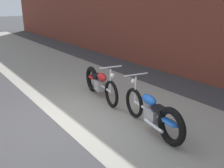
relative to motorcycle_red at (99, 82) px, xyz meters
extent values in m
plane|color=#38383A|center=(0.92, -1.62, -0.40)|extent=(80.00, 80.00, 0.00)
cube|color=gray|center=(0.92, 0.13, -0.40)|extent=(36.00, 3.50, 0.01)
torus|color=black|center=(0.79, -0.14, -0.06)|extent=(0.68, 0.20, 0.68)
torus|color=black|center=(-0.49, 0.08, -0.03)|extent=(0.74, 0.26, 0.73)
cylinder|color=silver|center=(0.15, -0.03, -0.02)|extent=(1.23, 0.27, 0.06)
cube|color=#99999E|center=(0.08, -0.02, -0.06)|extent=(0.35, 0.27, 0.28)
ellipsoid|color=red|center=(0.23, -0.04, 0.22)|extent=(0.47, 0.26, 0.20)
ellipsoid|color=red|center=(-0.44, 0.08, 0.03)|extent=(0.46, 0.25, 0.10)
cube|color=black|center=(-0.12, 0.02, 0.16)|extent=(0.31, 0.25, 0.08)
cylinder|color=silver|center=(0.76, -0.14, 0.25)|extent=(0.05, 0.05, 0.62)
cylinder|color=silver|center=(0.76, -0.14, 0.61)|extent=(0.13, 0.58, 0.03)
sphere|color=white|center=(0.85, -0.15, 0.43)|extent=(0.11, 0.11, 0.11)
cylinder|color=silver|center=(-0.13, 0.17, -0.14)|extent=(0.55, 0.15, 0.06)
torus|color=black|center=(1.55, -0.05, -0.06)|extent=(0.68, 0.19, 0.68)
torus|color=black|center=(2.83, -0.27, -0.03)|extent=(0.74, 0.25, 0.73)
cylinder|color=silver|center=(2.19, -0.16, -0.02)|extent=(1.23, 0.27, 0.06)
cube|color=#99999E|center=(2.27, -0.18, -0.06)|extent=(0.35, 0.27, 0.28)
ellipsoid|color=blue|center=(2.11, -0.15, 0.22)|extent=(0.47, 0.26, 0.20)
ellipsoid|color=blue|center=(2.78, -0.27, 0.03)|extent=(0.46, 0.25, 0.10)
cube|color=black|center=(2.47, -0.21, 0.16)|extent=(0.31, 0.24, 0.08)
cylinder|color=silver|center=(1.59, -0.06, 0.25)|extent=(0.05, 0.05, 0.62)
cylinder|color=silver|center=(1.59, -0.06, 0.61)|extent=(0.13, 0.58, 0.03)
sphere|color=white|center=(1.49, -0.04, 0.43)|extent=(0.11, 0.11, 0.11)
cylinder|color=silver|center=(2.48, -0.37, -0.14)|extent=(0.55, 0.15, 0.06)
camera|label=1|loc=(5.49, -3.52, 2.14)|focal=40.30mm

